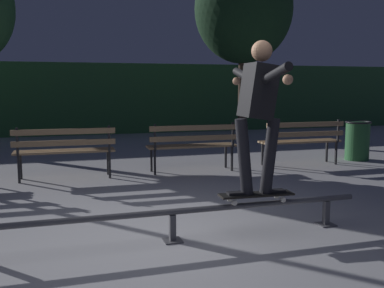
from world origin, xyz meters
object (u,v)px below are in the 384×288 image
park_bench_rightmost (302,138)px  tree_far_right (243,10)px  skateboard (256,195)px  skateboarder (258,104)px  grind_rail (172,216)px  park_bench_right_center (193,142)px  trash_can (357,140)px  park_bench_left_center (65,147)px

park_bench_rightmost → tree_far_right: 4.83m
skateboard → skateboarder: skateboarder is taller
grind_rail → skateboarder: bearing=-0.0°
grind_rail → tree_far_right: 8.71m
grind_rail → park_bench_right_center: park_bench_right_center is taller
grind_rail → park_bench_right_center: (1.25, 3.32, 0.28)m
skateboarder → park_bench_right_center: (0.35, 3.32, -0.80)m
grind_rail → skateboard: 0.91m
park_bench_right_center → skateboard: bearing=-96.1°
skateboard → trash_can: bearing=41.9°
skateboarder → park_bench_left_center: size_ratio=0.97×
park_bench_right_center → park_bench_rightmost: same height
park_bench_left_center → tree_far_right: bearing=38.5°
skateboarder → tree_far_right: size_ratio=0.31×
grind_rail → park_bench_rightmost: bearing=44.1°
skateboard → park_bench_right_center: size_ratio=0.49×
park_bench_rightmost → trash_can: park_bench_rightmost is taller
park_bench_right_center → park_bench_rightmost: bearing=0.0°
park_bench_left_center → grind_rail: bearing=-74.4°
grind_rail → skateboarder: size_ratio=2.63×
tree_far_right → trash_can: 4.82m
grind_rail → trash_can: trash_can is taller
grind_rail → skateboard: skateboard is taller
park_bench_left_center → park_bench_rightmost: bearing=0.0°
park_bench_right_center → park_bench_rightmost: size_ratio=1.00×
park_bench_right_center → grind_rail: bearing=-110.6°
skateboard → trash_can: size_ratio=0.99×
skateboard → grind_rail: bearing=180.0°
skateboard → tree_far_right: (2.93, 7.10, 3.12)m
skateboarder → trash_can: (3.98, 3.57, -0.92)m
skateboard → tree_far_right: bearing=67.6°
grind_rail → park_bench_rightmost: size_ratio=2.55×
park_bench_left_center → park_bench_rightmost: same height
park_bench_rightmost → trash_can: size_ratio=2.01×
tree_far_right → trash_can: tree_far_right is taller
grind_rail → park_bench_left_center: 3.46m
park_bench_left_center → park_bench_right_center: 2.18m
grind_rail → park_bench_left_center: park_bench_left_center is taller
trash_can → park_bench_left_center: bearing=-177.5°
skateboard → tree_far_right: size_ratio=0.16×
grind_rail → park_bench_rightmost: park_bench_rightmost is taller
park_bench_left_center → trash_can: (5.81, 0.25, -0.12)m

